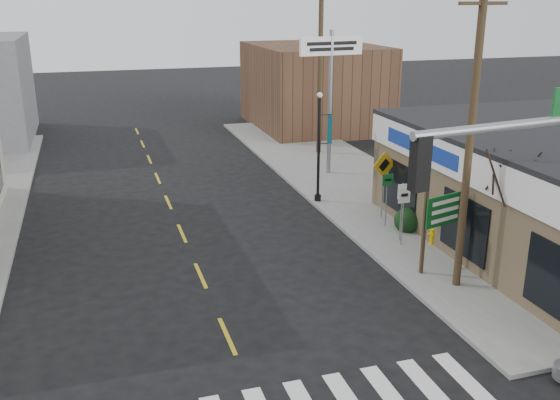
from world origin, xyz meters
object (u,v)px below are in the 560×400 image
object	(u,v)px
dance_center_sign	(331,67)
bare_tree	(513,161)
guide_sign	(444,218)
utility_pole_near	(470,140)
fire_hydrant	(432,235)
lamp_post	(320,139)
utility_pole_far	(320,59)

from	to	relation	value
dance_center_sign	bare_tree	distance (m)	13.70
guide_sign	utility_pole_near	world-z (taller)	utility_pole_near
fire_hydrant	utility_pole_near	size ratio (longest dim) A/B	0.07
lamp_post	utility_pole_near	size ratio (longest dim) A/B	0.53
dance_center_sign	utility_pole_near	xyz separation A→B (m)	(-0.95, -13.37, -0.68)
bare_tree	utility_pole_far	distance (m)	17.93
guide_sign	dance_center_sign	world-z (taller)	dance_center_sign
fire_hydrant	dance_center_sign	distance (m)	11.31
lamp_post	bare_tree	xyz separation A→B (m)	(2.52, -9.44, 1.17)
fire_hydrant	lamp_post	distance (m)	6.80
guide_sign	lamp_post	world-z (taller)	lamp_post
utility_pole_near	guide_sign	bearing A→B (deg)	84.38
guide_sign	utility_pole_far	size ratio (longest dim) A/B	0.28
fire_hydrant	dance_center_sign	size ratio (longest dim) A/B	0.09
guide_sign	lamp_post	distance (m)	8.25
dance_center_sign	utility_pole_near	size ratio (longest dim) A/B	0.79
dance_center_sign	bare_tree	bearing A→B (deg)	-94.73
bare_tree	utility_pole_near	world-z (taller)	utility_pole_near
dance_center_sign	utility_pole_near	distance (m)	13.42
bare_tree	utility_pole_near	bearing A→B (deg)	169.34
dance_center_sign	utility_pole_far	world-z (taller)	utility_pole_far
fire_hydrant	utility_pole_near	world-z (taller)	utility_pole_near
dance_center_sign	utility_pole_near	world-z (taller)	utility_pole_near
utility_pole_near	utility_pole_far	bearing A→B (deg)	79.80
lamp_post	guide_sign	bearing A→B (deg)	-77.34
utility_pole_near	utility_pole_far	xyz separation A→B (m)	(2.00, 17.61, 0.67)
bare_tree	utility_pole_near	distance (m)	1.56
fire_hydrant	lamp_post	size ratio (longest dim) A/B	0.14
bare_tree	utility_pole_near	xyz separation A→B (m)	(-1.38, 0.26, 0.67)
guide_sign	dance_center_sign	xyz separation A→B (m)	(0.91, 12.30, 3.47)
fire_hydrant	bare_tree	distance (m)	4.99
guide_sign	fire_hydrant	distance (m)	2.76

